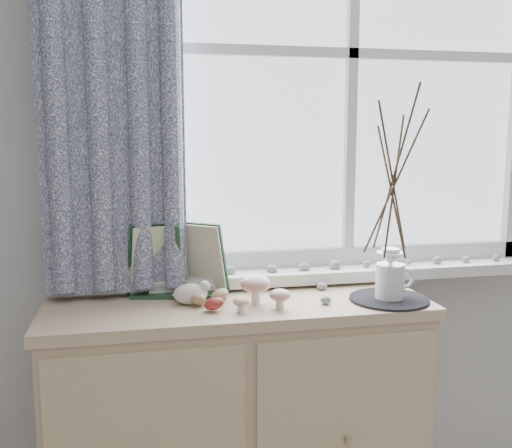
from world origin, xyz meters
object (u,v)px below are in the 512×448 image
at_px(toadstool_cluster, 260,289).
at_px(twig_pitcher, 394,178).
at_px(sideboard, 238,425).
at_px(botanical_book, 180,260).

xyz_separation_m(toadstool_cluster, twig_pitcher, (0.41, -0.03, 0.34)).
bearing_deg(toadstool_cluster, sideboard, 129.46).
xyz_separation_m(sideboard, botanical_book, (-0.18, 0.06, 0.55)).
relative_size(botanical_book, toadstool_cluster, 2.01).
height_order(botanical_book, toadstool_cluster, botanical_book).
bearing_deg(botanical_book, sideboard, -8.08).
distance_m(botanical_book, twig_pitcher, 0.72).
relative_size(botanical_book, twig_pitcher, 0.53).
bearing_deg(twig_pitcher, toadstool_cluster, 178.62).
distance_m(sideboard, twig_pitcher, 0.94).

